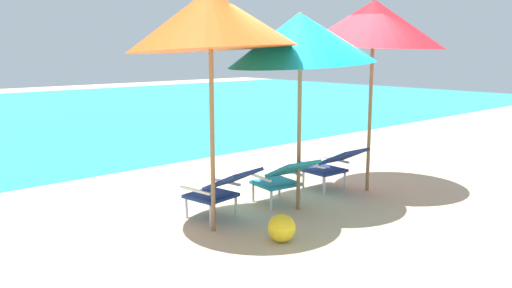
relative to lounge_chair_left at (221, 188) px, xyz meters
name	(u,v)px	position (x,y,z in m)	size (l,w,h in m)	color
ground_plane	(132,157)	(1.00, 4.06, -0.40)	(40.00, 40.00, 0.00)	#CCB78E
ocean_band	(3,117)	(1.00, 12.08, -0.40)	(40.00, 18.00, 0.01)	#28B2B7
lounge_chair_left	(221,188)	(0.00, 0.00, 0.00)	(0.66, 0.94, 0.68)	navy
lounge_chair_center	(283,177)	(0.95, -0.10, 0.00)	(0.65, 0.94, 0.68)	teal
lounge_chair_right	(333,164)	(2.02, -0.04, 0.00)	(0.57, 0.89, 0.68)	navy
beach_umbrella_left	(210,20)	(-0.29, -0.23, 1.94)	(2.46, 2.48, 2.71)	olive
beach_umbrella_center	(301,39)	(1.01, -0.31, 1.76)	(2.27, 2.24, 2.54)	olive
beach_umbrella_right	(374,24)	(2.41, -0.37, 1.98)	(2.30, 2.31, 2.74)	olive
beach_ball	(282,228)	(0.05, -0.99, -0.25)	(0.30, 0.30, 0.30)	yellow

